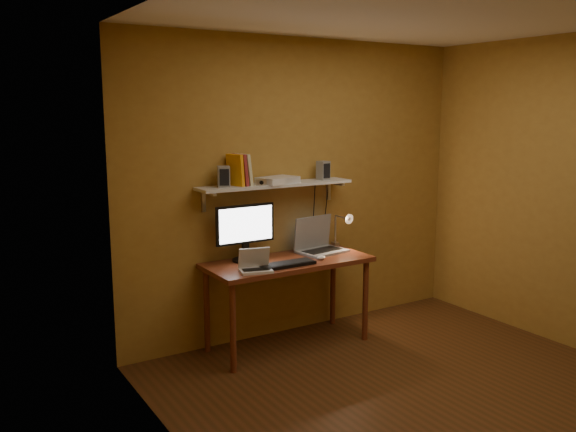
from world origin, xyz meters
TOP-DOWN VIEW (x-y plane):
  - room at (0.00, 0.00)m, footprint 3.44×3.24m
  - desk at (-0.32, 1.28)m, footprint 1.40×0.60m
  - wall_shelf at (-0.32, 1.47)m, footprint 1.40×0.25m
  - monitor at (-0.64, 1.44)m, footprint 0.52×0.22m
  - laptop at (0.07, 1.41)m, footprint 0.45×0.35m
  - netbook at (-0.73, 1.12)m, footprint 0.28×0.23m
  - keyboard at (-0.43, 1.12)m, footprint 0.47×0.16m
  - mouse at (-0.08, 1.15)m, footprint 0.10×0.08m
  - desk_lamp at (0.34, 1.41)m, footprint 0.09×0.23m
  - speaker_left at (-0.81, 1.47)m, footprint 0.12×0.12m
  - speaker_right at (0.16, 1.48)m, footprint 0.10×0.10m
  - books at (-0.66, 1.48)m, footprint 0.17×0.19m
  - shelf_camera at (-0.51, 1.39)m, footprint 0.09×0.05m
  - router at (-0.32, 1.46)m, footprint 0.38×0.30m

SIDE VIEW (x-z plane):
  - desk at x=-0.32m, z-range 0.29..1.04m
  - keyboard at x=-0.43m, z-range 0.75..0.78m
  - mouse at x=-0.08m, z-range 0.75..0.78m
  - netbook at x=-0.73m, z-range 0.71..0.89m
  - laptop at x=0.07m, z-range 0.68..0.98m
  - desk_lamp at x=0.34m, z-range 0.77..1.15m
  - monitor at x=-0.64m, z-range 0.78..1.25m
  - room at x=0.00m, z-range -0.02..2.62m
  - wall_shelf at x=-0.32m, z-range 1.26..1.46m
  - shelf_camera at x=-0.51m, z-range 1.37..1.43m
  - router at x=-0.32m, z-range 1.38..1.43m
  - speaker_right at x=0.16m, z-range 1.38..1.54m
  - speaker_left at x=-0.81m, z-range 1.38..1.54m
  - books at x=-0.66m, z-range 1.37..1.63m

